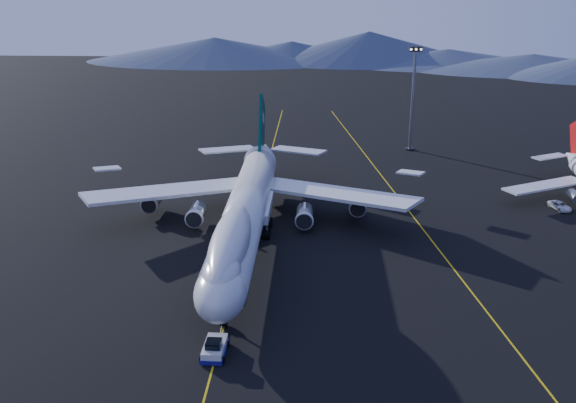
{
  "coord_description": "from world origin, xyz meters",
  "views": [
    {
      "loc": [
        11.48,
        -97.47,
        42.43
      ],
      "look_at": [
        6.74,
        4.34,
        6.0
      ],
      "focal_mm": 40.0,
      "sensor_mm": 36.0,
      "label": 1
    }
  ],
  "objects_px": {
    "service_van": "(560,206)",
    "floodlight_mast": "(413,99)",
    "boeing_747": "(246,211)",
    "pushback_tug": "(215,349)"
  },
  "relations": [
    {
      "from": "service_van",
      "to": "floodlight_mast",
      "type": "xyz_separation_m",
      "value": [
        -22.8,
        42.77,
        12.27
      ]
    },
    {
      "from": "floodlight_mast",
      "to": "pushback_tug",
      "type": "bearing_deg",
      "value": -110.38
    },
    {
      "from": "boeing_747",
      "to": "service_van",
      "type": "bearing_deg",
      "value": 18.22
    },
    {
      "from": "pushback_tug",
      "to": "floodlight_mast",
      "type": "distance_m",
      "value": 101.73
    },
    {
      "from": "boeing_747",
      "to": "pushback_tug",
      "type": "bearing_deg",
      "value": -90.29
    },
    {
      "from": "boeing_747",
      "to": "service_van",
      "type": "height_order",
      "value": "boeing_747"
    },
    {
      "from": "boeing_747",
      "to": "pushback_tug",
      "type": "xyz_separation_m",
      "value": [
        -0.17,
        -32.86,
        -5.12
      ]
    },
    {
      "from": "boeing_747",
      "to": "floodlight_mast",
      "type": "relative_size",
      "value": 2.83
    },
    {
      "from": "pushback_tug",
      "to": "floodlight_mast",
      "type": "height_order",
      "value": "floodlight_mast"
    },
    {
      "from": "pushback_tug",
      "to": "service_van",
      "type": "height_order",
      "value": "pushback_tug"
    }
  ]
}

